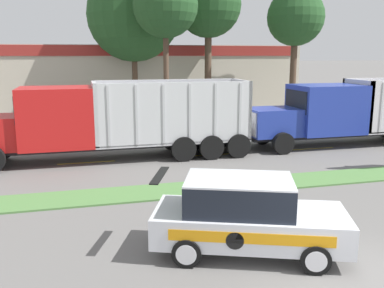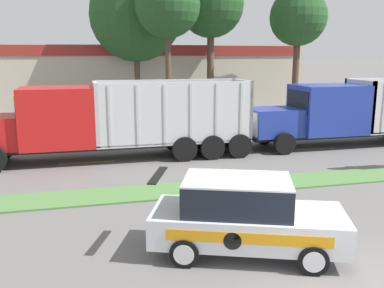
% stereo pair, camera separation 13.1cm
% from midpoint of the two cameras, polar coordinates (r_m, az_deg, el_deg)
% --- Properties ---
extents(grass_verge, '(120.00, 1.66, 0.06)m').
position_cam_midpoint_polar(grass_verge, '(15.07, 4.61, -5.67)').
color(grass_verge, '#517F42').
rests_on(grass_verge, ground_plane).
extents(centre_line_3, '(2.40, 0.14, 0.01)m').
position_cam_midpoint_polar(centre_line_3, '(18.97, -13.56, -2.38)').
color(centre_line_3, yellow).
rests_on(centre_line_3, ground_plane).
extents(centre_line_4, '(2.40, 0.14, 0.01)m').
position_cam_midpoint_polar(centre_line_4, '(19.75, 2.29, -1.50)').
color(centre_line_4, yellow).
rests_on(centre_line_4, ground_plane).
extents(centre_line_5, '(2.40, 0.14, 0.01)m').
position_cam_midpoint_polar(centre_line_5, '(21.88, 15.98, -0.64)').
color(centre_line_5, yellow).
rests_on(centre_line_5, ground_plane).
extents(dump_truck_lead, '(11.92, 2.65, 3.41)m').
position_cam_midpoint_polar(dump_truck_lead, '(19.00, -13.07, 2.76)').
color(dump_truck_lead, black).
rests_on(dump_truck_lead, ground_plane).
extents(dump_truck_mid, '(11.77, 2.70, 3.32)m').
position_cam_midpoint_polar(dump_truck_mid, '(23.00, 19.63, 3.77)').
color(dump_truck_mid, black).
rests_on(dump_truck_mid, ground_plane).
extents(rally_car, '(4.77, 3.29, 1.83)m').
position_cam_midpoint_polar(rally_car, '(10.08, 7.36, -9.47)').
color(rally_car, silver).
rests_on(rally_car, ground_plane).
extents(store_building_backdrop, '(33.29, 12.10, 5.31)m').
position_cam_midpoint_polar(store_building_backdrop, '(40.31, -11.53, 8.90)').
color(store_building_backdrop, '#BCB29E').
rests_on(store_building_backdrop, ground_plane).
extents(tree_behind_centre, '(4.30, 4.30, 10.56)m').
position_cam_midpoint_polar(tree_behind_centre, '(34.49, 14.13, 16.73)').
color(tree_behind_centre, brown).
rests_on(tree_behind_centre, ground_plane).
extents(tree_behind_far_right, '(6.80, 6.80, 12.52)m').
position_cam_midpoint_polar(tree_behind_far_right, '(33.26, -7.42, 17.86)').
color(tree_behind_far_right, brown).
rests_on(tree_behind_far_right, ground_plane).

